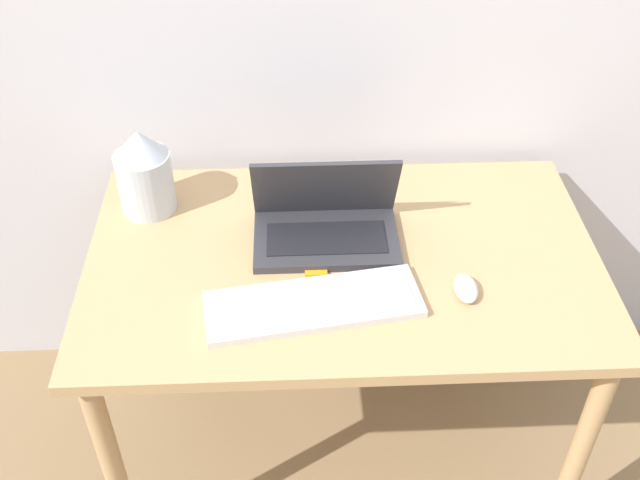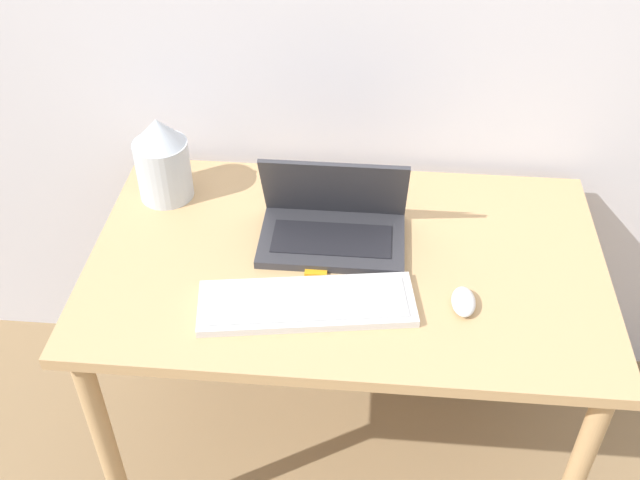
% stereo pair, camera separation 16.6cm
% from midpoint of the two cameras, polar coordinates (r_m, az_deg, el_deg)
% --- Properties ---
extents(desk, '(1.22, 0.75, 0.75)m').
position_cam_midpoint_polar(desk, '(1.84, -0.87, -3.47)').
color(desk, tan).
rests_on(desk, ground_plane).
extents(laptop, '(0.35, 0.22, 0.22)m').
position_cam_midpoint_polar(laptop, '(1.80, -2.20, 1.36)').
color(laptop, '#333338').
rests_on(laptop, desk).
extents(keyboard, '(0.49, 0.23, 0.02)m').
position_cam_midpoint_polar(keyboard, '(1.64, -3.43, -5.04)').
color(keyboard, silver).
rests_on(keyboard, desk).
extents(mouse, '(0.05, 0.09, 0.03)m').
position_cam_midpoint_polar(mouse, '(1.69, 8.30, -3.79)').
color(mouse, silver).
rests_on(mouse, desk).
extents(vase, '(0.14, 0.14, 0.23)m').
position_cam_midpoint_polar(vase, '(1.93, -15.72, 4.94)').
color(vase, silver).
rests_on(vase, desk).
extents(mp3_player, '(0.05, 0.05, 0.01)m').
position_cam_midpoint_polar(mp3_player, '(1.74, -3.06, -2.31)').
color(mp3_player, orange).
rests_on(mp3_player, desk).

